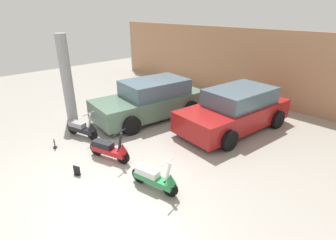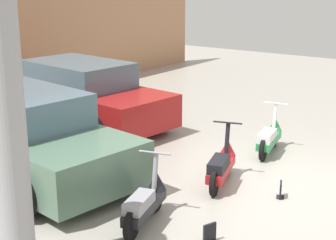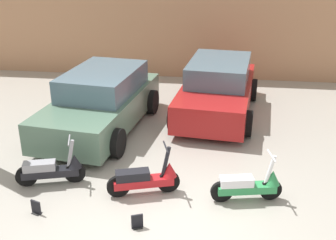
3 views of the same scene
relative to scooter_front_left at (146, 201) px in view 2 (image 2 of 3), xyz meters
name	(u,v)px [view 2 (image 2 of 3)]	position (x,y,z in m)	size (l,w,h in m)	color
ground_plane	(278,186)	(2.33, -0.96, -0.34)	(28.00, 28.00, 0.00)	#9E998E
scooter_front_left	(146,201)	(0.00, 0.00, 0.00)	(1.32, 0.64, 0.95)	black
scooter_front_right	(222,163)	(1.89, -0.13, 0.01)	(1.35, 0.68, 0.98)	black
scooter_front_center	(270,136)	(3.82, -0.10, 0.00)	(1.32, 0.56, 0.93)	black
car_rear_left	(24,136)	(0.20, 2.84, 0.38)	(2.55, 4.59, 1.49)	#51705B
car_rear_center	(84,95)	(3.12, 4.30, 0.37)	(2.43, 4.49, 1.47)	maroon
placard_near_left_scooter	(210,234)	(0.06, -1.02, -0.22)	(0.20, 0.17, 0.26)	black
placard_near_right_scooter	(281,191)	(1.91, -1.19, -0.22)	(0.20, 0.17, 0.26)	black
support_column_side	(9,140)	(-1.84, 0.47, 1.29)	(0.40, 0.40, 3.25)	#99999E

